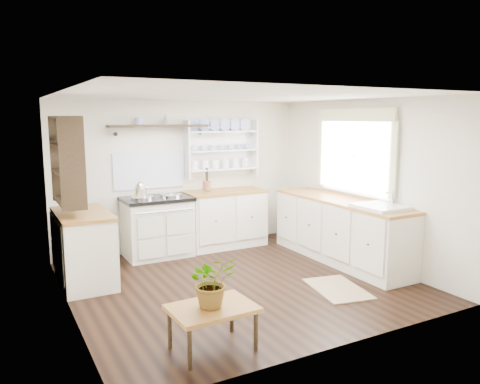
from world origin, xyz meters
name	(u,v)px	position (x,y,z in m)	size (l,w,h in m)	color
floor	(239,282)	(0.00, 0.00, 0.00)	(4.00, 3.80, 0.01)	black
wall_back	(182,175)	(0.00, 1.90, 1.15)	(4.00, 0.02, 2.30)	beige
wall_right	(363,181)	(2.00, 0.00, 1.15)	(0.02, 3.80, 2.30)	beige
wall_left	(66,206)	(-2.00, 0.00, 1.15)	(0.02, 3.80, 2.30)	beige
ceiling	(239,95)	(0.00, 0.00, 2.30)	(4.00, 3.80, 0.01)	white
window	(354,151)	(1.95, 0.15, 1.56)	(0.08, 1.55, 1.22)	white
aga_cooker	(158,226)	(-0.53, 1.57, 0.45)	(0.99, 0.69, 0.92)	beige
back_cabinets	(225,218)	(0.60, 1.60, 0.46)	(1.27, 0.63, 0.90)	beige
right_cabinets	(340,229)	(1.70, 0.10, 0.46)	(0.62, 2.43, 0.90)	beige
belfast_sink	(380,216)	(1.70, -0.65, 0.80)	(0.55, 0.60, 0.45)	white
left_cabinets	(84,247)	(-1.70, 0.90, 0.46)	(0.62, 1.13, 0.90)	beige
plate_rack	(220,148)	(0.65, 1.86, 1.56)	(1.20, 0.22, 0.90)	white
high_shelf	(159,127)	(-0.40, 1.78, 1.91)	(1.50, 0.29, 0.16)	black
left_shelving	(67,160)	(-1.84, 0.90, 1.55)	(0.28, 0.80, 1.05)	black
kettle	(140,190)	(-0.81, 1.45, 1.04)	(0.17, 0.17, 0.21)	silver
utensil_crock	(207,186)	(0.32, 1.68, 0.98)	(0.13, 0.13, 0.15)	brown
center_table	(212,311)	(-1.02, -1.40, 0.36)	(0.76, 0.56, 0.40)	brown
potted_plant	(212,281)	(-1.02, -1.40, 0.63)	(0.41, 0.36, 0.46)	#3F7233
floor_rug	(338,289)	(0.92, -0.79, 0.01)	(0.55, 0.85, 0.02)	olive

